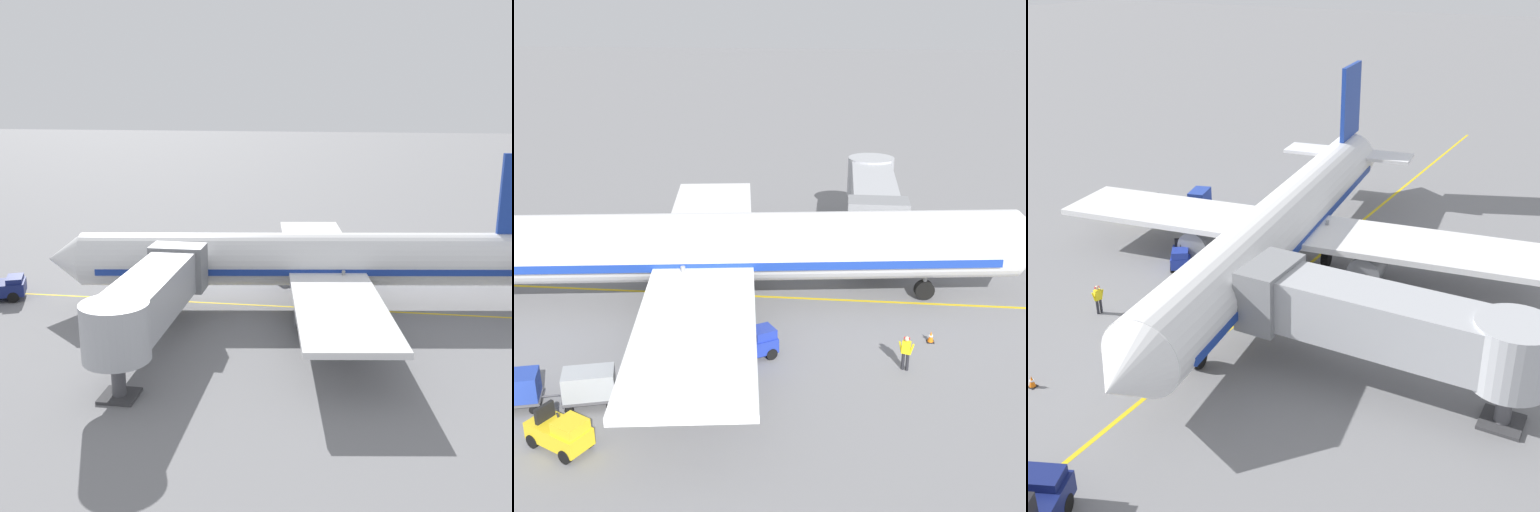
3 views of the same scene
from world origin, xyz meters
The scene contains 11 objects.
ground_plane centered at (0.00, 0.00, 0.00)m, with size 400.00×400.00×0.00m, color slate.
gate_lead_in_line centered at (0.00, 0.00, 0.00)m, with size 0.24×80.00×0.01m, color gold.
parked_airliner centered at (0.97, 0.29, 3.19)m, with size 30.43×37.30×10.63m.
jet_bridge centered at (-9.07, 8.98, 3.45)m, with size 13.99×3.50×4.98m.
baggage_tug_lead centered at (6.94, 2.85, 0.71)m, with size 2.38×2.75×1.62m.
baggage_tug_trailing centered at (14.38, -3.36, 0.71)m, with size 2.18×2.77×1.62m.
baggage_tug_spare centered at (7.85, -0.73, 0.71)m, with size 1.33×2.52×1.62m.
baggage_cart_front centered at (11.46, -3.31, 0.95)m, with size 1.86×2.98×1.58m.
ground_crew_wing_walker centered at (4.83, -0.68, 0.95)m, with size 0.72×0.24×1.69m.
ground_crew_loader centered at (7.26, 9.95, 0.95)m, with size 0.35×0.71×1.69m.
safety_cone_nose_right centered at (4.47, 11.43, 0.29)m, with size 0.36×0.36×0.59m.
Camera 2 is at (34.32, 6.60, 15.84)m, focal length 46.89 mm.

